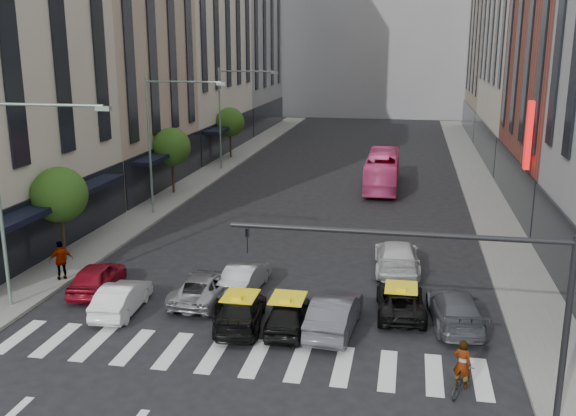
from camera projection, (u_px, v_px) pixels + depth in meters
The scene contains 28 objects.
ground at pixel (229, 377), 22.20m from camera, with size 160.00×160.00×0.00m, color black.
sidewalk_left at pixel (195, 183), 52.82m from camera, with size 3.00×96.00×0.15m, color slate.
sidewalk_right at pixel (484, 195), 48.63m from camera, with size 3.00×96.00×0.15m, color slate.
building_left_b at pixel (112, 33), 48.95m from camera, with size 8.00×16.00×24.00m, color tan.
building_left_d at pixel (238, 13), 83.39m from camera, with size 8.00×18.00×30.00m, color gray.
building_right_d at pixel (510, 20), 77.45m from camera, with size 8.00×18.00×28.00m, color tan.
tree_near at pixel (60, 195), 32.96m from camera, with size 2.88×2.88×4.95m.
tree_mid at pixel (172, 147), 48.18m from camera, with size 2.88×2.88×4.95m.
tree_far at pixel (230, 122), 63.40m from camera, with size 2.88×2.88×4.95m.
streetlamp_near at pixel (17, 176), 26.37m from camera, with size 5.38×0.25×9.00m.
streetlamp_mid at pixel (162, 128), 41.59m from camera, with size 5.38×0.25×9.00m.
streetlamp_far at pixel (230, 105), 56.81m from camera, with size 5.38×0.25×9.00m.
traffic_signal at pixel (469, 281), 18.74m from camera, with size 10.10×0.20×6.00m.
liberty_sign at pixel (529, 135), 37.44m from camera, with size 0.30×0.70×4.00m.
car_red at pixel (97, 277), 29.65m from camera, with size 1.67×4.15×1.41m, color maroon.
car_white_front at pixel (122, 298), 27.39m from camera, with size 1.40×4.02×1.32m, color silver.
car_silver at pixel (205, 287), 28.64m from camera, with size 2.17×4.70×1.31m, color gray.
taxi_left at pixel (241, 311), 26.04m from camera, with size 1.82×4.48×1.30m, color black.
taxi_center at pixel (288, 314), 25.70m from camera, with size 1.60×3.97×1.35m, color black.
car_grey_mid at pixel (335, 313), 25.60m from camera, with size 1.61×4.62×1.52m, color #42434A.
taxi_right at pixel (401, 301), 27.21m from camera, with size 1.98×4.28×1.19m, color black.
car_grey_curb at pixel (455, 309), 26.15m from camera, with size 1.96×4.82×1.40m, color #474A4F.
car_row2_left at pixel (245, 276), 29.87m from camera, with size 1.42×4.06×1.34m, color #A6A7AB.
car_row2_right at pixel (397, 256), 32.38m from camera, with size 2.16×5.32×1.54m, color silver.
bus at pixel (382, 170), 50.86m from camera, with size 2.41×10.30×2.87m, color #E14282.
motorcycle at pixel (461, 382), 21.03m from camera, with size 0.55×1.58×0.83m, color black.
rider at pixel (463, 348), 20.72m from camera, with size 0.61×0.40×1.67m, color gray.
pedestrian_far at pixel (61, 260), 30.76m from camera, with size 1.12×0.47×1.91m, color gray.
Camera 1 is at (5.79, -19.30, 11.20)m, focal length 40.00 mm.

